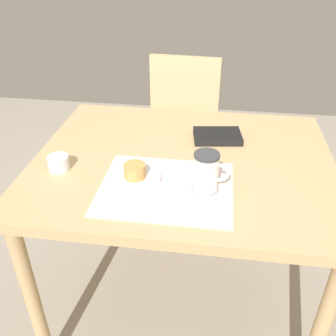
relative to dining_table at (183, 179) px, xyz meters
The scene contains 11 objects.
ground_plane 0.68m from the dining_table, ahead, with size 4.40×4.40×0.02m, color #9E9384.
dining_table is the anchor object (origin of this frame).
wooden_chair 0.76m from the dining_table, 96.91° to the left, with size 0.45×0.45×0.87m.
placemat 0.21m from the dining_table, 100.51° to the right, with size 0.41×0.34×0.00m, color silver.
pastry_plate 0.23m from the dining_table, 131.06° to the right, with size 0.16×0.16×0.01m, color white.
pastry 0.25m from the dining_table, 131.06° to the right, with size 0.07×0.07×0.04m, color tan.
coffee_coaster 0.22m from the dining_table, 64.26° to the right, with size 0.08×0.08×0.01m, color #99999E.
coffee_mug 0.25m from the dining_table, 63.63° to the right, with size 0.11×0.08×0.12m.
teaspoon 0.34m from the dining_table, 80.85° to the right, with size 0.01×0.01×0.13m, color silver.
sugar_bowl 0.44m from the dining_table, 162.57° to the right, with size 0.07×0.07×0.05m, color white.
small_book 0.22m from the dining_table, 55.58° to the left, with size 0.18×0.12×0.02m, color black.
Camera 1 is at (0.10, -1.13, 1.43)m, focal length 40.00 mm.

